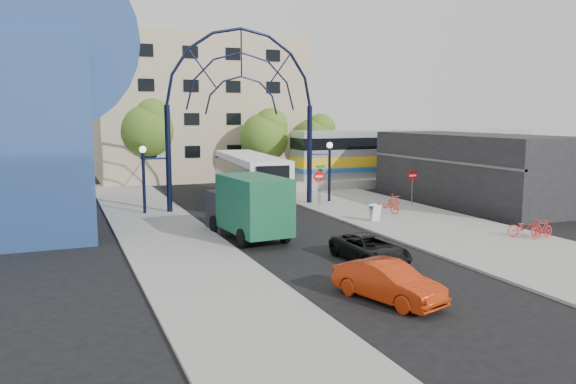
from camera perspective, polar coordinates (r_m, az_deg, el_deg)
name	(u,v)px	position (r m, az deg, el deg)	size (l,w,h in m)	color
ground	(337,255)	(25.93, 5.03, -6.39)	(120.00, 120.00, 0.00)	black
sidewalk_east	(429,225)	(33.41, 14.10, -3.27)	(8.00, 56.00, 0.12)	gray
plaza_west	(170,239)	(29.42, -11.89, -4.70)	(5.00, 50.00, 0.12)	gray
gateway_arch	(242,82)	(38.17, -4.73, 11.10)	(13.64, 0.44, 12.10)	black
stop_sign	(319,180)	(38.27, 3.16, 1.27)	(0.80, 0.07, 2.50)	slate
do_not_enter_sign	(412,179)	(39.68, 12.53, 1.30)	(0.76, 0.07, 2.48)	slate
street_name_sign	(320,176)	(38.96, 3.31, 1.59)	(0.70, 0.70, 2.80)	slate
sandwich_board	(375,211)	(33.58, 8.83, -1.89)	(0.55, 0.61, 0.99)	white
commercial_block_east	(471,169)	(42.68, 18.06, 2.25)	(6.00, 16.00, 5.00)	black
apartment_block	(198,109)	(58.86, -9.15, 8.35)	(20.00, 12.10, 14.00)	#C8AA8B
train_platform	(417,178)	(54.75, 13.02, 1.37)	(32.00, 5.00, 0.80)	gray
train_car	(418,152)	(54.54, 13.10, 3.99)	(25.10, 3.05, 4.20)	#B7B7BC
tree_north_a	(266,134)	(51.41, -2.23, 5.86)	(4.48, 4.48, 7.00)	#382314
tree_north_b	(148,127)	(52.79, -14.08, 6.41)	(5.12, 5.12, 8.00)	#382314
tree_north_c	(316,136)	(55.59, 2.89, 5.67)	(4.16, 4.16, 6.50)	#382314
city_bus	(250,178)	(40.46, -3.92, 1.40)	(4.08, 13.03, 3.52)	white
green_truck	(247,206)	(29.18, -4.18, -1.48)	(2.95, 6.71, 3.30)	black
black_suv	(370,248)	(24.80, 8.33, -5.69)	(1.96, 4.25, 1.18)	black
red_sedan	(388,282)	(19.77, 10.14, -8.97)	(1.44, 4.13, 1.36)	#B52B0B
bike_near_a	(386,206)	(36.39, 9.97, -1.40)	(0.63, 1.80, 0.95)	#E53D2D
bike_near_b	(394,202)	(38.01, 10.73, -0.99)	(0.47, 1.66, 1.00)	#CB4528
bike_far_a	(525,227)	(31.44, 22.94, -3.34)	(0.64, 1.84, 0.97)	red
bike_far_b	(542,229)	(31.42, 24.41, -3.44)	(0.45, 1.59, 0.96)	red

